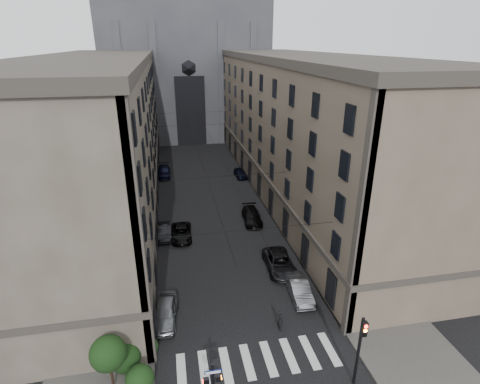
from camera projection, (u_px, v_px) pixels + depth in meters
sidewalk_left at (132, 198)px, 52.11m from camera, size 7.00×80.00×0.15m
sidewalk_right at (277, 188)px, 55.86m from camera, size 7.00×80.00×0.15m
zebra_crossing at (258, 360)px, 25.81m from camera, size 11.00×3.20×0.01m
building_left at (101, 134)px, 48.11m from camera, size 13.60×60.60×18.85m
building_right at (300, 126)px, 52.91m from camera, size 13.60×60.60×18.85m
gothic_tower at (185, 54)px, 82.79m from camera, size 35.00×23.00×58.00m
traffic_light_right at (360, 344)px, 22.78m from camera, size 0.34×0.50×5.20m
shrub_cluster at (124, 359)px, 23.58m from camera, size 3.90×4.40×3.90m
tram_wires at (206, 145)px, 50.96m from camera, size 14.00×60.00×0.43m
car_left_near at (165, 312)px, 29.24m from camera, size 2.37×4.80×1.58m
car_left_midnear at (164, 231)px, 41.80m from camera, size 1.59×4.21×1.37m
car_left_midfar at (182, 233)px, 41.53m from camera, size 2.38×4.86×1.33m
car_left_far at (163, 172)px, 60.62m from camera, size 2.29×5.49×1.58m
car_right_near at (299, 289)px, 31.97m from camera, size 1.85×4.62×1.49m
car_right_midnear at (280, 263)px, 35.79m from camera, size 2.69×5.47×1.50m
car_right_midfar at (252, 216)px, 45.31m from camera, size 2.43×5.25×1.48m
car_right_far at (240, 173)px, 60.22m from camera, size 1.82×4.12×1.38m
pedestrian at (280, 320)px, 28.27m from camera, size 0.47×0.66×1.72m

